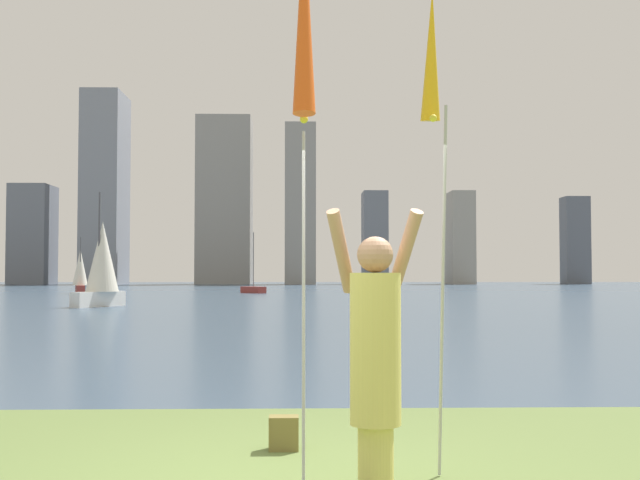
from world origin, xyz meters
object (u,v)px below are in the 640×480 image
Objects in this scene: kite_flag_right at (432,67)px; sailboat_0 at (80,271)px; kite_flag_left at (304,17)px; sailboat_8 at (102,262)px; sailboat_6 at (253,289)px; bag at (284,433)px; person at (375,350)px.

sailboat_0 reaches higher than kite_flag_right.
kite_flag_left is 31.96m from sailboat_8.
sailboat_0 is 12.64m from sailboat_6.
kite_flag_left is 0.82× the size of sailboat_8.
sailboat_8 reaches higher than kite_flag_left.
sailboat_6 is (-3.32, 52.55, 0.14)m from bag.
kite_flag_left is 1.03× the size of sailboat_0.
sailboat_6 is at bearing 8.67° from sailboat_0.
person is 0.49× the size of sailboat_0.
sailboat_8 is (-8.85, 29.16, 1.86)m from bag.
sailboat_8 is (-5.53, -23.39, 1.72)m from sailboat_6.
sailboat_0 is at bearing -171.33° from sailboat_6.
kite_flag_right is 31.53m from sailboat_8.
person is 6.89× the size of bag.
kite_flag_right is 0.74× the size of sailboat_8.
kite_flag_right reaches higher than person.
sailboat_8 is at bearing 108.63° from kite_flag_right.
sailboat_6 is at bearing 93.62° from bag.
kite_flag_left reaches higher than person.
kite_flag_left is at bearing -83.56° from bag.
sailboat_6 reaches higher than bag.
sailboat_8 reaches higher than sailboat_6.
sailboat_6 is at bearing 76.69° from sailboat_8.
sailboat_6 is 0.88× the size of sailboat_8.
sailboat_8 is at bearing 106.89° from bag.
person is 0.39× the size of sailboat_8.
kite_flag_left is 1.31m from kite_flag_right.
sailboat_6 is at bearing 90.79° from person.
bag is 0.06× the size of sailboat_6.
bag is (-0.17, 1.48, -3.22)m from kite_flag_left.
person is 2.36m from kite_flag_right.
kite_flag_left is 3.55m from bag.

